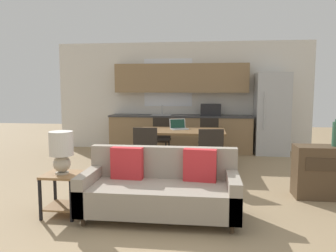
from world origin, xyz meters
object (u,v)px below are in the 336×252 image
(table_lamp, at_px, (61,149))
(dining_chair_near_right, at_px, (210,153))
(side_table, at_px, (62,187))
(refrigerator, at_px, (271,114))
(credenza, at_px, (329,172))
(laptop, at_px, (179,127))
(dining_chair_far_left, at_px, (161,137))
(dining_table, at_px, (181,133))
(couch, at_px, (161,189))
(dining_chair_far_right, at_px, (209,138))
(dining_chair_near_left, at_px, (146,151))

(table_lamp, relative_size, dining_chair_near_right, 0.57)
(side_table, xyz_separation_m, dining_chair_near_right, (1.80, 1.59, 0.16))
(refrigerator, relative_size, credenza, 2.03)
(credenza, distance_m, laptop, 2.77)
(refrigerator, xyz_separation_m, dining_chair_far_left, (-2.51, -0.90, -0.45))
(credenza, xyz_separation_m, dining_chair_far_left, (-2.73, 2.26, 0.13))
(dining_table, height_order, couch, couch)
(side_table, xyz_separation_m, credenza, (3.46, 1.06, 0.03))
(dining_table, relative_size, dining_chair_far_right, 1.81)
(dining_chair_near_right, bearing_deg, laptop, -67.48)
(refrigerator, bearing_deg, table_lamp, -127.55)
(laptop, bearing_deg, couch, -113.41)
(dining_chair_far_left, xyz_separation_m, dining_chair_far_right, (1.05, -0.02, 0.00))
(dining_table, bearing_deg, table_lamp, -116.80)
(laptop, bearing_deg, credenza, -57.41)
(refrigerator, bearing_deg, credenza, -86.09)
(dining_table, distance_m, credenza, 2.64)
(side_table, relative_size, dining_chair_far_right, 0.57)
(dining_chair_far_right, bearing_deg, couch, -97.77)
(couch, height_order, table_lamp, table_lamp)
(dining_chair_far_right, bearing_deg, table_lamp, -115.50)
(dining_chair_near_right, relative_size, dining_chair_near_left, 1.00)
(dining_chair_near_right, distance_m, dining_chair_far_right, 1.71)
(credenza, distance_m, dining_chair_near_right, 1.76)
(dining_chair_near_left, xyz_separation_m, laptop, (0.46, 0.93, 0.31))
(credenza, bearing_deg, dining_table, 147.40)
(credenza, xyz_separation_m, dining_chair_near_right, (-1.67, 0.53, 0.13))
(dining_table, xyz_separation_m, dining_chair_far_left, (-0.52, 0.84, -0.20))
(table_lamp, bearing_deg, side_table, 144.65)
(side_table, height_order, table_lamp, table_lamp)
(refrigerator, height_order, credenza, refrigerator)
(side_table, bearing_deg, table_lamp, -35.35)
(table_lamp, xyz_separation_m, dining_chair_far_left, (0.73, 3.32, -0.32))
(couch, relative_size, dining_chair_far_right, 2.05)
(side_table, bearing_deg, refrigerator, 52.37)
(credenza, relative_size, dining_chair_near_right, 1.03)
(couch, bearing_deg, dining_chair_near_left, 106.80)
(table_lamp, distance_m, dining_chair_far_right, 3.76)
(couch, height_order, dining_chair_near_left, dining_chair_near_left)
(refrigerator, height_order, dining_chair_near_left, refrigerator)
(dining_chair_near_left, bearing_deg, dining_chair_near_right, 174.33)
(refrigerator, distance_m, side_table, 5.36)
(credenza, bearing_deg, refrigerator, 93.91)
(laptop, bearing_deg, dining_chair_near_right, -82.60)
(couch, relative_size, dining_chair_near_left, 2.05)
(table_lamp, bearing_deg, dining_chair_near_left, 66.44)
(couch, bearing_deg, dining_chair_near_right, 67.55)
(credenza, height_order, dining_chair_near_left, dining_chair_near_left)
(refrigerator, bearing_deg, couch, -116.72)
(dining_table, relative_size, table_lamp, 3.19)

